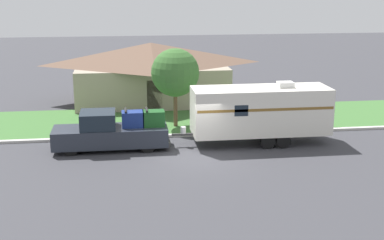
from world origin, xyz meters
TOP-DOWN VIEW (x-y plane):
  - ground_plane at (0.00, 0.00)m, footprint 120.00×120.00m
  - curb_strip at (0.00, 3.75)m, footprint 80.00×0.30m
  - lawn_strip at (0.00, 7.40)m, footprint 80.00×7.00m
  - house_across_street at (-1.49, 13.21)m, footprint 11.26×7.52m
  - pickup_truck at (-4.23, 1.95)m, footprint 5.94×1.94m
  - travel_trailer at (3.60, 1.95)m, footprint 8.33×2.35m
  - mailbox at (8.34, 4.55)m, footprint 0.48×0.20m
  - tree_in_yard at (-0.51, 5.88)m, footprint 2.82×2.82m

SIDE VIEW (x-z plane):
  - ground_plane at x=0.00m, z-range 0.00..0.00m
  - lawn_strip at x=0.00m, z-range 0.00..0.03m
  - curb_strip at x=0.00m, z-range 0.00..0.14m
  - pickup_truck at x=-4.23m, z-range -0.13..1.95m
  - mailbox at x=8.34m, z-range 0.37..1.79m
  - travel_trailer at x=3.60m, z-range 0.14..3.43m
  - house_across_street at x=-1.49m, z-range 0.08..4.25m
  - tree_in_yard at x=-0.51m, z-range 0.91..5.57m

